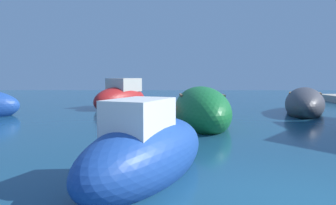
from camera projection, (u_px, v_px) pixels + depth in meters
moored_boat_1 at (304, 104)px, 16.91m from camera, size 4.26×6.65×1.79m
moored_boat_3 at (147, 152)px, 6.23m from camera, size 3.18×4.69×1.89m
moored_boat_4 at (121, 98)px, 19.58m from camera, size 3.84×5.03×2.25m
moored_boat_5 at (201, 110)px, 12.98m from camera, size 2.42×6.02×2.02m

